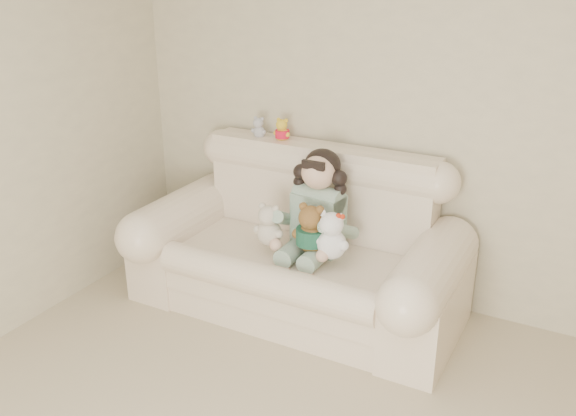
{
  "coord_description": "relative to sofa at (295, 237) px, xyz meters",
  "views": [
    {
      "loc": [
        0.84,
        -1.2,
        2.17
      ],
      "look_at": [
        -0.82,
        1.9,
        0.75
      ],
      "focal_mm": 39.02,
      "sensor_mm": 36.0,
      "label": 1
    }
  ],
  "objects": [
    {
      "name": "brown_teddy",
      "position": [
        0.16,
        -0.11,
        0.17
      ],
      "size": [
        0.28,
        0.25,
        0.37
      ],
      "primitive_type": null,
      "rotation": [
        0.0,
        0.0,
        -0.35
      ],
      "color": "brown",
      "rests_on": "sofa"
    },
    {
      "name": "yellow_mini_bear",
      "position": [
        -0.29,
        0.37,
        0.59
      ],
      "size": [
        0.15,
        0.13,
        0.19
      ],
      "primitive_type": null,
      "rotation": [
        0.0,
        0.0,
        0.36
      ],
      "color": "yellow",
      "rests_on": "sofa"
    },
    {
      "name": "wall_back",
      "position": [
        0.82,
        0.5,
        0.78
      ],
      "size": [
        4.5,
        0.0,
        4.5
      ],
      "primitive_type": "plane",
      "rotation": [
        1.57,
        0.0,
        0.0
      ],
      "color": "#BCB295",
      "rests_on": "ground"
    },
    {
      "name": "seated_child",
      "position": [
        0.12,
        0.08,
        0.24
      ],
      "size": [
        0.46,
        0.54,
        0.67
      ],
      "primitive_type": null,
      "rotation": [
        0.0,
        0.0,
        -0.12
      ],
      "color": "#316C49",
      "rests_on": "sofa"
    },
    {
      "name": "grey_mini_plush",
      "position": [
        -0.47,
        0.36,
        0.58
      ],
      "size": [
        0.14,
        0.12,
        0.18
      ],
      "primitive_type": null,
      "rotation": [
        0.0,
        0.0,
        -0.34
      ],
      "color": "silver",
      "rests_on": "sofa"
    },
    {
      "name": "white_cat",
      "position": [
        0.31,
        -0.13,
        0.16
      ],
      "size": [
        0.27,
        0.23,
        0.36
      ],
      "primitive_type": null,
      "rotation": [
        0.0,
        0.0,
        0.26
      ],
      "color": "white",
      "rests_on": "sofa"
    },
    {
      "name": "sofa",
      "position": [
        0.0,
        0.0,
        0.0
      ],
      "size": [
        2.1,
        0.95,
        1.03
      ],
      "primitive_type": null,
      "color": "beige",
      "rests_on": "floor"
    },
    {
      "name": "cream_teddy",
      "position": [
        -0.11,
        -0.14,
        0.14
      ],
      "size": [
        0.24,
        0.21,
        0.32
      ],
      "primitive_type": null,
      "rotation": [
        0.0,
        0.0,
        0.32
      ],
      "color": "beige",
      "rests_on": "sofa"
    }
  ]
}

